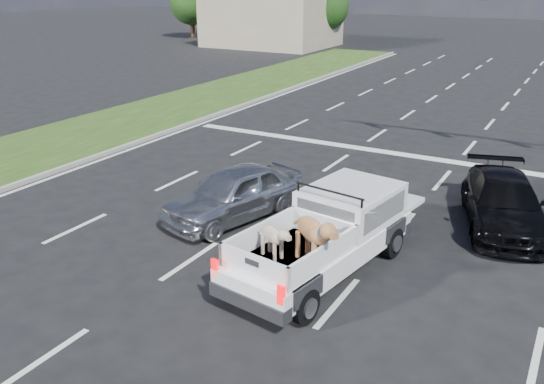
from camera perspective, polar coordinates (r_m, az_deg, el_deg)
The scene contains 11 objects.
ground at distance 11.92m, azimuth -1.32°, elevation -8.74°, with size 160.00×160.00×0.00m, color black.
road_markings at distance 17.37m, azimuth 9.78°, elevation 0.74°, with size 17.75×60.00×0.01m.
grass_median_left at distance 23.21m, azimuth -18.52°, elevation 5.18°, with size 5.00×60.00×0.10m, color #203C12.
curb_left at distance 21.50m, azimuth -14.07°, elevation 4.50°, with size 0.15×60.00×0.14m, color gray.
building_left at distance 51.68m, azimuth -0.03°, elevation 16.72°, with size 10.00×8.00×4.40m, color tan.
tree_far_a at distance 58.77m, azimuth -7.98°, elevation 18.09°, with size 4.20×4.20×5.40m.
tree_far_b at distance 55.37m, azimuth -2.75°, elevation 18.10°, with size 4.20×4.20×5.40m.
tree_far_c at distance 51.58m, azimuth 5.19°, elevation 17.84°, with size 4.20×4.20×5.40m.
pickup_truck at distance 11.98m, azimuth 5.49°, elevation -4.13°, with size 2.44×5.01×1.80m.
silver_sedan at distance 14.61m, azimuth -3.79°, elevation -0.12°, with size 1.59×3.94×1.34m, color #ABAEB2.
black_coupe at distance 15.21m, azimuth 21.98°, elevation -0.99°, with size 1.74×4.29×1.24m, color black.
Camera 1 is at (5.32, -8.90, 5.87)m, focal length 38.00 mm.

